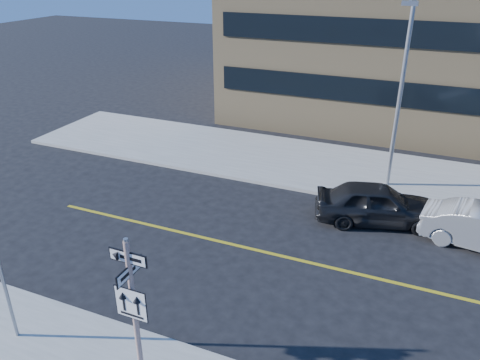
% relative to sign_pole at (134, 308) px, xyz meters
% --- Properties ---
extents(ground, '(120.00, 120.00, 0.00)m').
position_rel_sign_pole_xyz_m(ground, '(0.00, 2.51, -2.44)').
color(ground, black).
rests_on(ground, ground).
extents(sign_pole, '(0.92, 0.92, 4.06)m').
position_rel_sign_pole_xyz_m(sign_pole, '(0.00, 0.00, 0.00)').
color(sign_pole, beige).
rests_on(sign_pole, near_sidewalk).
extents(parked_car_a, '(3.06, 5.02, 1.60)m').
position_rel_sign_pole_xyz_m(parked_car_a, '(3.96, 10.19, -1.64)').
color(parked_car_a, black).
rests_on(parked_car_a, ground).
extents(streetlight_a, '(0.55, 2.25, 8.00)m').
position_rel_sign_pole_xyz_m(streetlight_a, '(4.00, 13.27, 2.32)').
color(streetlight_a, gray).
rests_on(streetlight_a, far_sidewalk).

